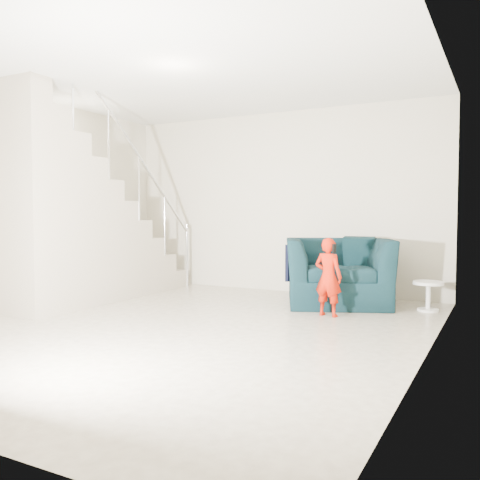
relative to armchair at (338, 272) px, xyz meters
The scene contains 12 objects.
floor 2.37m from the armchair, 119.46° to the right, with size 5.50×5.50×0.00m, color gray.
ceiling 3.25m from the armchair, 119.46° to the right, with size 5.50×5.50×0.00m, color silver.
back_wall 1.64m from the armchair, 147.69° to the left, with size 5.00×5.00×0.00m, color #BFB79B.
left_wall 4.27m from the armchair, 150.93° to the right, with size 5.50×5.50×0.00m, color #BFB79B.
right_wall 2.61m from the armchair, 56.22° to the right, with size 5.50×5.50×0.00m, color #BFB79B.
armchair is the anchor object (origin of this frame).
toddler 0.79m from the armchair, 80.91° to the right, with size 0.33×0.22×0.90m, color #942504.
side_table 1.12m from the armchair, ahead, with size 0.36×0.36×0.36m.
staircase 3.51m from the armchair, 154.86° to the right, with size 1.02×3.03×3.62m.
cushion 0.44m from the armchair, 57.46° to the left, with size 0.42×0.12×0.40m, color black.
throw 0.60m from the armchair, 168.32° to the right, with size 0.04×0.43×0.48m, color black.
phone 0.93m from the armchair, 76.07° to the right, with size 0.02×0.05×0.10m, color black.
Camera 1 is at (3.06, -4.35, 1.18)m, focal length 38.00 mm.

